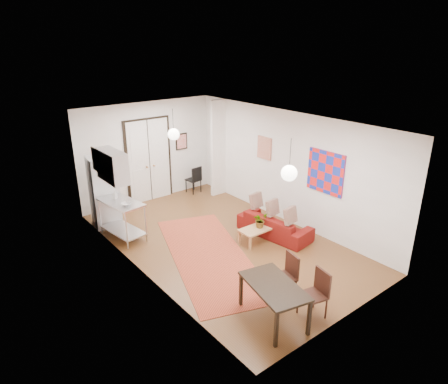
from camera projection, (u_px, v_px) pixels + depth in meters
floor at (222, 242)px, 9.54m from camera, size 7.00×7.00×0.00m
ceiling at (222, 121)px, 8.49m from camera, size 4.20×7.00×0.02m
wall_back at (148, 152)px, 11.58m from camera, size 4.20×0.02×2.90m
wall_front at (355, 243)px, 6.45m from camera, size 4.20×0.02×2.90m
wall_left at (137, 208)px, 7.80m from camera, size 0.02×7.00×2.90m
wall_right at (286, 167)px, 10.22m from camera, size 0.02×7.00×2.90m
double_doors at (149, 161)px, 11.63m from camera, size 1.44×0.06×2.50m
stub_partition at (218, 149)px, 11.95m from camera, size 0.50×0.10×2.90m
wall_cabinet at (112, 166)px, 8.84m from camera, size 0.35×1.00×0.70m
painting_popart at (326, 172)px, 9.22m from camera, size 0.05×1.00×1.00m
painting_abstract at (264, 148)px, 10.67m from camera, size 0.05×0.50×0.60m
poster_back at (182, 141)px, 12.16m from camera, size 0.40×0.03×0.50m
print_left at (96, 160)px, 9.10m from camera, size 0.03×0.44×0.54m
pendant_back at (174, 134)px, 10.19m from camera, size 0.30×0.30×0.80m
pendant_front at (289, 173)px, 7.26m from camera, size 0.30×0.30×0.80m
kilim_rug at (209, 256)px, 8.92m from camera, size 2.85×4.44×0.01m
sofa at (275, 225)px, 9.78m from camera, size 0.98×1.94×0.54m
coffee_table at (257, 230)px, 9.39m from camera, size 0.84×0.47×0.37m
potted_plant at (260, 220)px, 9.36m from camera, size 0.33×0.28×0.36m
kitchen_counter at (122, 214)px, 9.55m from camera, size 0.78×1.30×0.94m
bowl at (126, 204)px, 9.20m from camera, size 0.28×0.28×0.05m
soap_bottle at (115, 195)px, 9.57m from camera, size 0.11×0.11×0.20m
fridge at (104, 191)px, 10.11m from camera, size 0.73×0.73×1.83m
dining_table at (274, 289)px, 6.69m from camera, size 0.97×1.38×0.69m
dining_chair_near at (280, 272)px, 7.40m from camera, size 0.49×0.62×0.86m
dining_chair_far at (309, 289)px, 6.89m from camera, size 0.49×0.62×0.86m
black_side_chair at (192, 177)px, 12.49m from camera, size 0.43×0.44×0.85m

